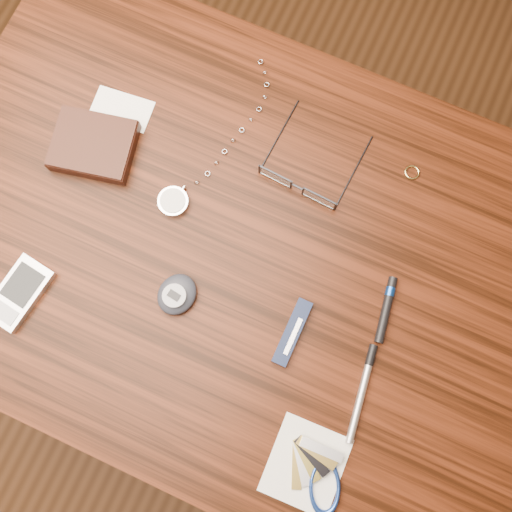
# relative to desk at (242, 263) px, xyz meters

# --- Properties ---
(ground) EXTENTS (3.80, 3.80, 0.00)m
(ground) POSITION_rel_desk_xyz_m (0.00, 0.00, -0.65)
(ground) COLOR #472814
(ground) RESTS_ON ground
(desk) EXTENTS (1.00, 0.70, 0.75)m
(desk) POSITION_rel_desk_xyz_m (0.00, 0.00, 0.00)
(desk) COLOR #391609
(desk) RESTS_ON ground
(wallet_and_card) EXTENTS (0.14, 0.17, 0.03)m
(wallet_and_card) POSITION_rel_desk_xyz_m (-0.27, 0.06, 0.12)
(wallet_and_card) COLOR black
(wallet_and_card) RESTS_ON desk
(eyeglasses) EXTENTS (0.14, 0.14, 0.03)m
(eyeglasses) POSITION_rel_desk_xyz_m (0.04, 0.13, 0.12)
(eyeglasses) COLOR black
(eyeglasses) RESTS_ON desk
(gold_ring) EXTENTS (0.03, 0.03, 0.00)m
(gold_ring) POSITION_rel_desk_xyz_m (0.19, 0.22, 0.10)
(gold_ring) COLOR tan
(gold_ring) RESTS_ON desk
(pocket_watch) EXTENTS (0.08, 0.30, 0.01)m
(pocket_watch) POSITION_rel_desk_xyz_m (-0.12, 0.03, 0.11)
(pocket_watch) COLOR silver
(pocket_watch) RESTS_ON desk
(pda_phone) EXTENTS (0.07, 0.11, 0.02)m
(pda_phone) POSITION_rel_desk_xyz_m (-0.27, -0.19, 0.11)
(pda_phone) COLOR #B5B5BA
(pda_phone) RESTS_ON desk
(pedometer) EXTENTS (0.06, 0.07, 0.03)m
(pedometer) POSITION_rel_desk_xyz_m (-0.06, -0.10, 0.11)
(pedometer) COLOR #20232C
(pedometer) RESTS_ON desk
(notepad_keys) EXTENTS (0.13, 0.12, 0.01)m
(notepad_keys) POSITION_rel_desk_xyz_m (0.23, -0.24, 0.11)
(notepad_keys) COLOR white
(notepad_keys) RESTS_ON desk
(pocket_knife) EXTENTS (0.02, 0.10, 0.01)m
(pocket_knife) POSITION_rel_desk_xyz_m (0.12, -0.08, 0.11)
(pocket_knife) COLOR #0F1A37
(pocket_knife) RESTS_ON desk
(silver_pen) EXTENTS (0.03, 0.14, 0.01)m
(silver_pen) POSITION_rel_desk_xyz_m (0.24, -0.11, 0.11)
(silver_pen) COLOR #B3B3B8
(silver_pen) RESTS_ON desk
(black_blue_pen) EXTENTS (0.03, 0.10, 0.01)m
(black_blue_pen) POSITION_rel_desk_xyz_m (0.23, 0.01, 0.11)
(black_blue_pen) COLOR black
(black_blue_pen) RESTS_ON desk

